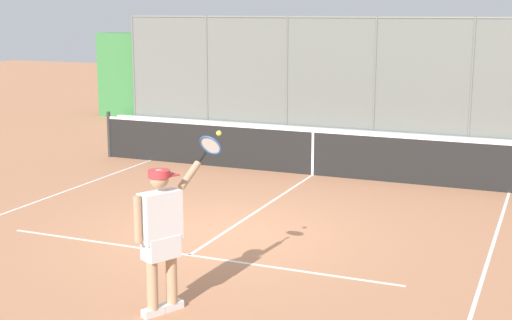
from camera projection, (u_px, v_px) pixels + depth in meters
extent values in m
plane|color=#B27551|center=(223.00, 233.00, 11.28)|extent=(60.00, 60.00, 0.00)
cube|color=white|center=(190.00, 255.00, 10.29)|extent=(6.12, 0.05, 0.01)
cube|color=white|center=(481.00, 282.00, 9.26)|extent=(0.05, 10.03, 0.01)
cube|color=white|center=(263.00, 207.00, 12.78)|extent=(0.05, 5.52, 0.01)
cylinder|color=slate|center=(472.00, 80.00, 18.74)|extent=(0.07, 0.07, 3.24)
cylinder|color=slate|center=(375.00, 77.00, 19.70)|extent=(0.07, 0.07, 3.24)
cylinder|color=slate|center=(287.00, 74.00, 20.66)|extent=(0.07, 0.07, 3.24)
cylinder|color=slate|center=(207.00, 71.00, 21.62)|extent=(0.07, 0.07, 3.24)
cylinder|color=slate|center=(134.00, 68.00, 22.58)|extent=(0.07, 0.07, 3.24)
cylinder|color=slate|center=(377.00, 18.00, 19.38)|extent=(15.24, 0.05, 0.05)
cube|color=slate|center=(375.00, 77.00, 19.70)|extent=(15.24, 0.02, 3.24)
cube|color=#387A3D|center=(380.00, 85.00, 20.34)|extent=(18.24, 0.90, 2.67)
cube|color=silver|center=(371.00, 134.00, 19.85)|extent=(16.24, 0.18, 0.15)
cylinder|color=#2D2D2D|center=(109.00, 134.00, 17.06)|extent=(0.09, 0.09, 1.07)
cube|color=black|center=(313.00, 154.00, 15.18)|extent=(9.98, 0.02, 0.91)
cube|color=white|center=(313.00, 131.00, 15.08)|extent=(9.98, 0.04, 0.05)
cube|color=white|center=(313.00, 154.00, 15.18)|extent=(0.05, 0.04, 0.91)
cube|color=silver|center=(153.00, 312.00, 8.25)|extent=(0.21, 0.28, 0.09)
cylinder|color=tan|center=(152.00, 276.00, 8.16)|extent=(0.13, 0.13, 0.78)
cube|color=silver|center=(172.00, 306.00, 8.42)|extent=(0.21, 0.28, 0.09)
cylinder|color=tan|center=(171.00, 270.00, 8.33)|extent=(0.13, 0.13, 0.78)
cube|color=white|center=(161.00, 247.00, 8.19)|extent=(0.38, 0.46, 0.26)
cube|color=white|center=(160.00, 216.00, 8.11)|extent=(0.40, 0.52, 0.56)
cylinder|color=tan|center=(138.00, 219.00, 7.92)|extent=(0.08, 0.08, 0.52)
cylinder|color=tan|center=(189.00, 175.00, 8.36)|extent=(0.14, 0.39, 0.29)
sphere|color=tan|center=(159.00, 179.00, 8.03)|extent=(0.21, 0.21, 0.21)
cylinder|color=red|center=(159.00, 174.00, 8.01)|extent=(0.33, 0.33, 0.08)
cube|color=red|center=(168.00, 175.00, 8.10)|extent=(0.25, 0.25, 0.02)
cylinder|color=black|center=(201.00, 158.00, 8.53)|extent=(0.06, 0.17, 0.13)
torus|color=#28569E|center=(210.00, 145.00, 8.66)|extent=(0.32, 0.22, 0.26)
cylinder|color=silver|center=(210.00, 145.00, 8.66)|extent=(0.27, 0.18, 0.21)
sphere|color=#D6E042|center=(219.00, 133.00, 8.79)|extent=(0.07, 0.07, 0.07)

